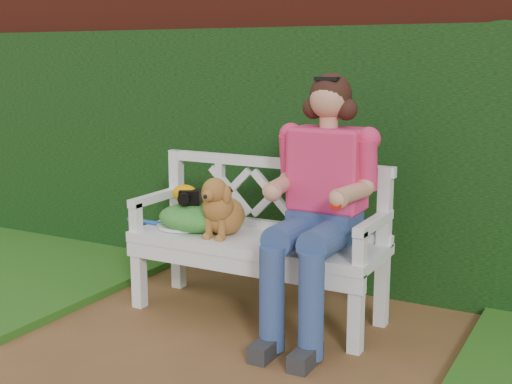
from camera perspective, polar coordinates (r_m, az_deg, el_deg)
The scene contains 9 objects.
brick_wall at distance 4.69m, azimuth 6.71°, elevation 6.10°, with size 10.00×0.30×2.20m, color #5A1D12.
ivy_hedge at distance 4.52m, azimuth 5.60°, elevation 2.73°, with size 10.00×0.18×1.70m, color #1C4719.
garden_bench at distance 4.06m, azimuth 0.00°, elevation -7.08°, with size 1.58×0.60×0.48m, color white, non-canonical shape.
seated_woman at distance 3.74m, azimuth 5.65°, elevation -1.27°, with size 0.60×0.80×1.42m, color #F44D52, non-canonical shape.
dog at distance 3.99m, azimuth -2.78°, elevation -1.12°, with size 0.24×0.33×0.36m, color #9F8046, non-canonical shape.
tennis_racket at distance 4.22m, azimuth -6.61°, elevation -2.84°, with size 0.58×0.24×0.03m, color white, non-canonical shape.
green_bag at distance 4.16m, azimuth -5.05°, elevation -2.06°, with size 0.48×0.37×0.16m, color #38812E, non-canonical shape.
camera_item at distance 4.14m, azimuth -5.49°, elevation -0.39°, with size 0.13×0.09×0.08m, color black.
baseball_glove at distance 4.19m, azimuth -5.94°, elevation -0.11°, with size 0.17×0.12×0.11m, color #DF9403.
Camera 1 is at (1.72, -2.45, 1.52)m, focal length 48.00 mm.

